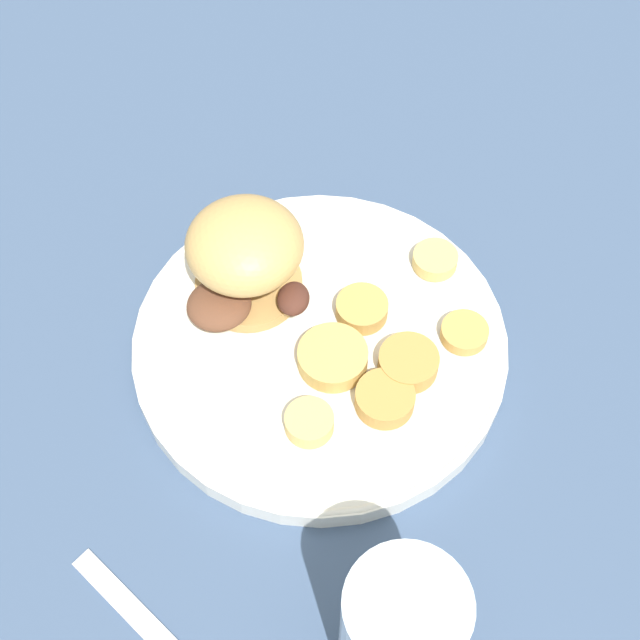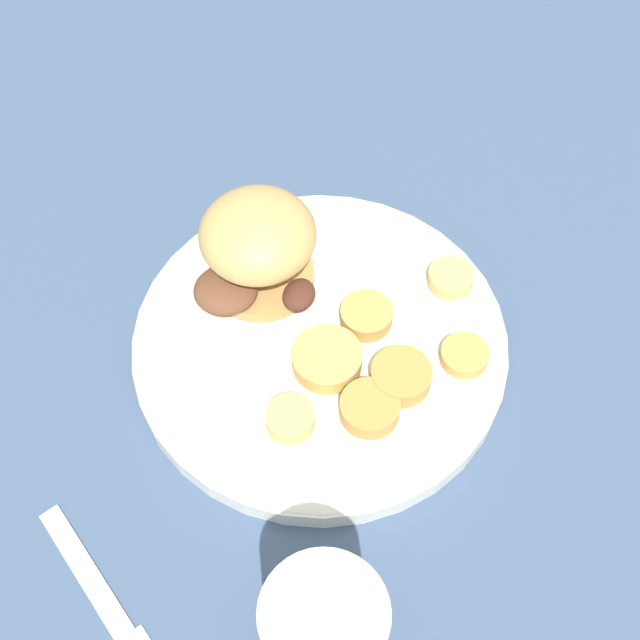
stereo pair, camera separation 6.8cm
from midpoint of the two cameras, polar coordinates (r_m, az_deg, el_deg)
name	(u,v)px [view 2 (the right image)]	position (r m, az deg, el deg)	size (l,w,h in m)	color
ground_plane	(320,351)	(0.71, 2.70, -2.20)	(4.00, 4.00, 0.00)	#3D5170
dinner_plate	(320,343)	(0.70, 2.74, -1.72)	(0.29, 0.29, 0.02)	white
sandwich	(255,247)	(0.69, -1.40, 4.46)	(0.10, 0.10, 0.08)	tan
potato_round_0	(401,376)	(0.68, 8.06, -3.81)	(0.05, 0.05, 0.02)	#BC8942
potato_round_1	(321,360)	(0.68, 2.93, -2.81)	(0.05, 0.05, 0.02)	tan
potato_round_2	(290,419)	(0.65, 1.04, -6.60)	(0.04, 0.04, 0.01)	#DBB766
potato_round_3	(370,408)	(0.66, 6.14, -5.87)	(0.04, 0.04, 0.02)	#BC8942
potato_round_4	(465,355)	(0.70, 12.00, -2.44)	(0.04, 0.04, 0.01)	tan
potato_round_5	(366,316)	(0.70, 5.74, 0.07)	(0.04, 0.04, 0.01)	tan
potato_round_6	(451,278)	(0.73, 10.99, 2.46)	(0.04, 0.04, 0.01)	#DBB766
fork	(104,601)	(0.64, -10.65, -17.51)	(0.15, 0.08, 0.00)	silver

